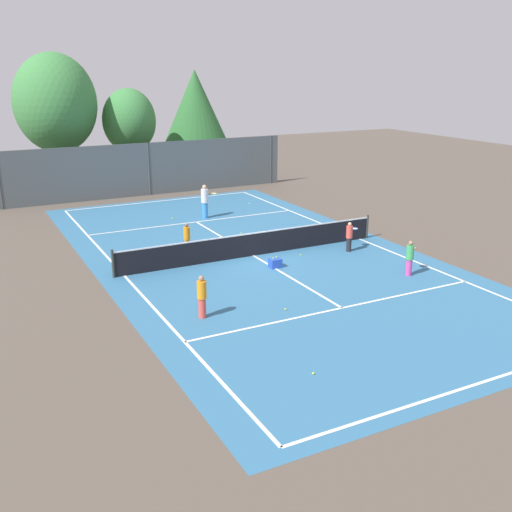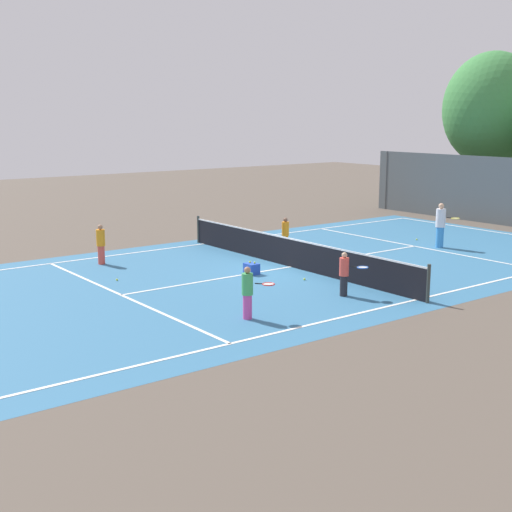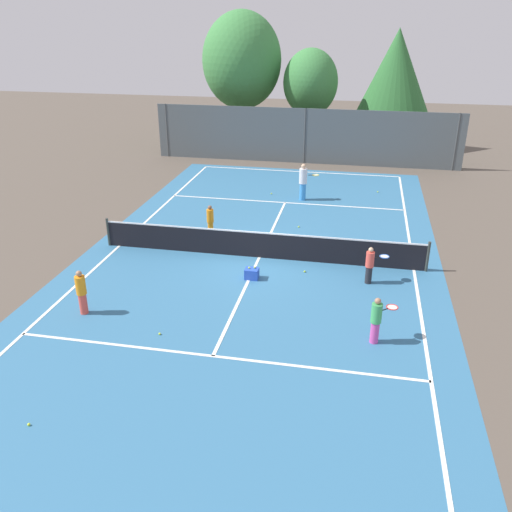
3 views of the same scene
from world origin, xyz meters
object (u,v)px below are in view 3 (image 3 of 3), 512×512
object	(u,v)px
player_4	(377,319)
tennis_ball_4	(315,245)
tennis_ball_1	(378,192)
ball_crate	(252,274)
tennis_ball_6	(271,194)
tennis_ball_7	(305,271)
tennis_ball_5	(29,424)
player_1	(303,182)
tennis_ball_0	(160,334)
tennis_ball_2	(299,227)
player_0	(210,221)
tennis_ball_3	(257,235)
player_2	(370,265)
player_3	(81,292)

from	to	relation	value
player_4	tennis_ball_4	bearing A→B (deg)	109.27
player_4	tennis_ball_1	bearing A→B (deg)	89.28
player_4	ball_crate	xyz separation A→B (m)	(-4.06, 3.14, -0.53)
tennis_ball_6	tennis_ball_7	bearing A→B (deg)	-72.76
ball_crate	tennis_ball_5	size ratio (longest dim) A/B	6.88
player_1	tennis_ball_7	xyz separation A→B (m)	(1.01, -7.94, -0.87)
player_4	tennis_ball_0	distance (m)	5.96
player_4	ball_crate	distance (m)	5.16
tennis_ball_2	tennis_ball_4	bearing A→B (deg)	-64.31
player_4	tennis_ball_4	distance (m)	6.80
player_0	tennis_ball_6	bearing A→B (deg)	76.28
tennis_ball_2	tennis_ball_3	xyz separation A→B (m)	(-1.55, -1.24, 0.00)
player_1	tennis_ball_5	world-z (taller)	player_1
player_2	tennis_ball_7	xyz separation A→B (m)	(-2.18, 0.37, -0.63)
ball_crate	tennis_ball_7	size ratio (longest dim) A/B	6.88
player_0	tennis_ball_2	distance (m)	3.79
player_3	tennis_ball_6	distance (m)	13.06
ball_crate	tennis_ball_7	xyz separation A→B (m)	(1.70, 0.82, -0.15)
tennis_ball_5	tennis_ball_6	xyz separation A→B (m)	(2.37, 17.27, 0.00)
player_1	tennis_ball_6	bearing A→B (deg)	160.91
ball_crate	tennis_ball_0	distance (m)	4.34
player_1	tennis_ball_2	distance (m)	3.82
player_1	ball_crate	distance (m)	8.81
tennis_ball_1	tennis_ball_6	bearing A→B (deg)	-165.62
tennis_ball_4	tennis_ball_6	bearing A→B (deg)	114.53
player_3	tennis_ball_6	xyz separation A→B (m)	(3.50, 12.56, -0.68)
player_3	tennis_ball_1	size ratio (longest dim) A/B	21.22
player_3	tennis_ball_4	bearing A→B (deg)	46.04
ball_crate	tennis_ball_4	distance (m)	3.74
tennis_ball_3	tennis_ball_4	xyz separation A→B (m)	(2.41, -0.55, 0.00)
tennis_ball_5	player_4	bearing A→B (deg)	33.19
tennis_ball_1	tennis_ball_2	xyz separation A→B (m)	(-3.27, -5.60, 0.00)
tennis_ball_2	tennis_ball_4	distance (m)	1.99
tennis_ball_0	tennis_ball_4	bearing A→B (deg)	63.21
player_1	tennis_ball_1	size ratio (longest dim) A/B	26.59
player_1	tennis_ball_2	size ratio (longest dim) A/B	26.59
player_0	tennis_ball_2	bearing A→B (deg)	26.27
tennis_ball_1	tennis_ball_6	world-z (taller)	same
player_0	ball_crate	xyz separation A→B (m)	(2.39, -3.39, -0.48)
tennis_ball_2	tennis_ball_1	bearing A→B (deg)	59.71
tennis_ball_2	tennis_ball_5	xyz separation A→B (m)	(-4.27, -13.00, 0.00)
player_3	tennis_ball_2	bearing A→B (deg)	56.89
player_1	player_2	xyz separation A→B (m)	(3.19, -8.31, -0.24)
tennis_ball_1	player_4	bearing A→B (deg)	-90.72
player_4	tennis_ball_7	distance (m)	4.65
tennis_ball_2	ball_crate	bearing A→B (deg)	-100.84
player_1	tennis_ball_7	world-z (taller)	player_1
player_3	tennis_ball_2	size ratio (longest dim) A/B	21.22
ball_crate	tennis_ball_2	xyz separation A→B (m)	(0.97, 5.05, -0.15)
tennis_ball_0	player_1	bearing A→B (deg)	78.89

